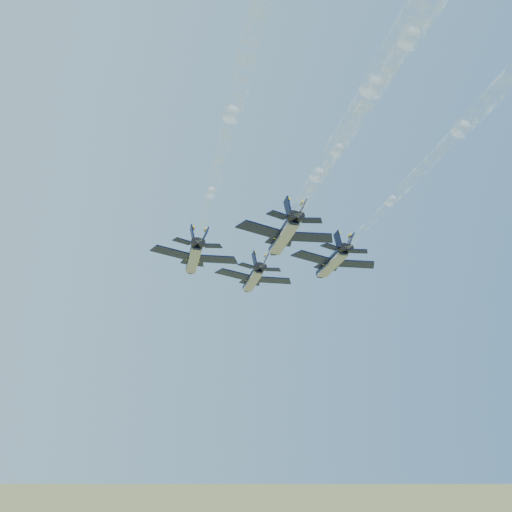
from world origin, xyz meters
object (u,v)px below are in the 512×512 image
jet_slot (283,236)px  jet_lead (253,279)px  jet_left (194,258)px  jet_right (332,262)px

jet_slot → jet_lead: bearing=90.0°
jet_left → jet_slot: bearing=-50.6°
jet_lead → jet_left: size_ratio=1.00×
jet_left → jet_slot: (5.92, -16.66, 0.00)m
jet_slot → jet_left: bearing=129.4°
jet_lead → jet_left: (-14.78, -7.84, 0.00)m
jet_left → jet_slot: size_ratio=1.00×
jet_right → jet_slot: bearing=-129.3°
jet_lead → jet_slot: 26.05m
jet_lead → jet_right: 16.86m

